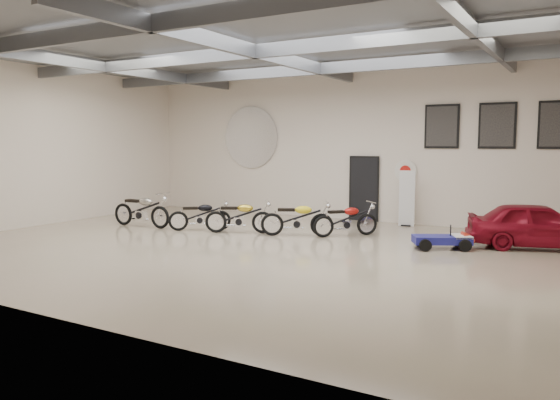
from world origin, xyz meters
The scene contains 19 objects.
floor centered at (0.00, 0.00, 0.00)m, with size 16.00×12.00×0.01m, color tan.
ceiling centered at (0.00, 0.00, 5.00)m, with size 16.00×12.00×0.01m, color slate.
back_wall centered at (0.00, 6.00, 2.50)m, with size 16.00×0.02×5.00m, color silver.
left_wall centered at (-8.00, 0.00, 2.50)m, with size 0.02×12.00×5.00m, color silver.
ceiling_beams centered at (0.00, 0.00, 4.75)m, with size 15.80×11.80×0.32m, color slate, non-canonical shape.
door centered at (0.50, 5.95, 1.05)m, with size 0.92×0.08×2.10m, color black.
logo_plaque centered at (-4.00, 5.95, 2.80)m, with size 2.30×0.06×1.16m, color silver, non-canonical shape.
poster_left centered at (3.00, 5.96, 3.10)m, with size 1.05×0.08×1.35m, color black, non-canonical shape.
poster_mid centered at (4.60, 5.96, 3.10)m, with size 1.05×0.08×1.35m, color black, non-canonical shape.
poster_right centered at (6.20, 5.96, 3.10)m, with size 1.05×0.08×1.35m, color black, non-canonical shape.
oil_sign centered at (1.90, 5.95, 1.70)m, with size 0.72×0.10×0.72m, color white, non-canonical shape.
banner_stand centered at (2.10, 5.50, 0.89)m, with size 0.49×0.19×1.79m, color white, non-canonical shape.
motorcycle_silver centered at (-4.97, 1.20, 0.56)m, with size 2.14×0.66×1.11m, color silver, non-canonical shape.
motorcycle_black centered at (-2.97, 1.57, 0.47)m, with size 1.80×0.56×0.94m, color silver, non-canonical shape.
motorcycle_gold centered at (-1.68, 1.76, 0.51)m, with size 1.95×0.60×1.01m, color silver, non-canonical shape.
motorcycle_yellow centered at (0.00, 2.15, 0.51)m, with size 1.98×0.61×1.03m, color silver, non-canonical shape.
motorcycle_red centered at (1.20, 2.78, 0.49)m, with size 1.87×0.58×0.97m, color silver, non-canonical shape.
go_kart centered at (4.10, 2.33, 0.31)m, with size 1.69×0.76×0.61m, color navy, non-canonical shape.
vintage_car centered at (6.00, 3.56, 0.57)m, with size 3.36×1.36×1.15m, color maroon.
Camera 1 is at (7.13, -11.16, 2.60)m, focal length 35.00 mm.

